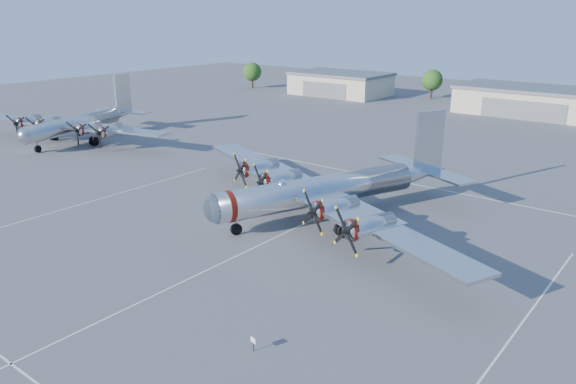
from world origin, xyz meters
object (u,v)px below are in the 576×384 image
Objects in this scene: hangar_west at (340,83)px; bomber_west at (81,141)px; hangar_center at (534,101)px; tree_west at (432,80)px; tree_far_west at (252,72)px; main_bomber_b29 at (329,216)px; info_placard at (253,342)px.

bomber_west is at bearing -93.51° from hangar_west.
tree_west is at bearing 162.18° from hangar_center.
hangar_center reaches higher than bomber_west.
hangar_west is 45.00m from hangar_center.
tree_far_west reaches higher than main_bomber_b29.
tree_west is 0.19× the size of bomber_west.
hangar_west is 85.39m from main_bomber_b29.
bomber_west is (-4.18, -68.07, -2.71)m from hangar_west.
info_placard is at bearing -59.65° from hangar_west.
hangar_center is 84.02m from bomber_west.
info_placard is (80.22, -90.33, -3.57)m from tree_far_west.
tree_west reaches higher than hangar_west.
main_bomber_b29 is (25.68, -80.13, -4.22)m from tree_west.
tree_far_west is at bearing -165.07° from tree_west.
tree_west is 0.15× the size of main_bomber_b29.
hangar_west reaches higher than bomber_west.
info_placard is at bearing -43.89° from main_bomber_b29.
tree_west reaches higher than main_bomber_b29.
info_placard is at bearing -36.84° from bomber_west.
tree_west is 79.96m from bomber_west.
hangar_west is 25.36m from tree_far_west.
hangar_center is 0.81× the size of bomber_west.
hangar_west is 24.32× the size of info_placard.
hangar_west is 68.25m from bomber_west.
tree_far_west and tree_west have the same top height.
hangar_west is 0.64× the size of bomber_west.
bomber_west is 38.22× the size of info_placard.
hangar_center is 70.13m from tree_far_west.
info_placard is at bearing -71.01° from tree_west.
hangar_west is at bearing 9.01° from tree_far_west.
hangar_west is at bearing 133.62° from info_placard.
hangar_center is 72.15m from main_bomber_b29.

